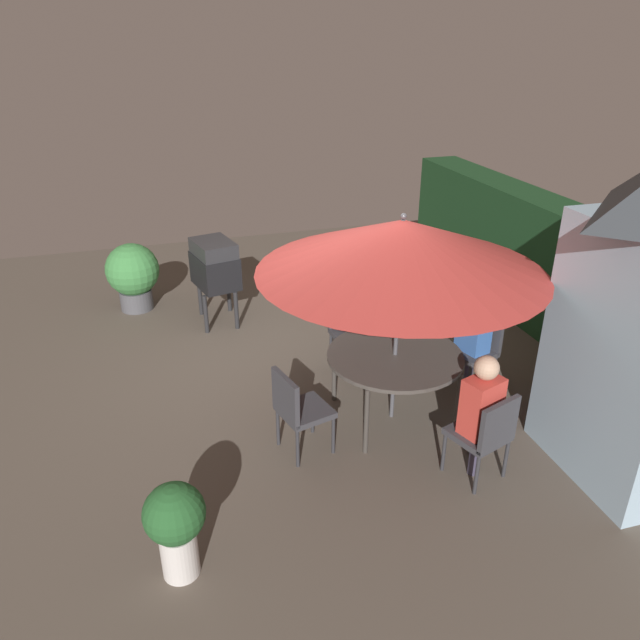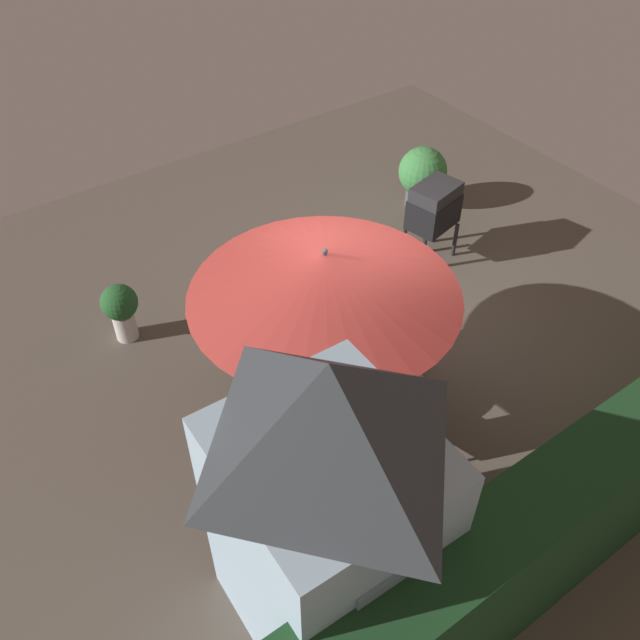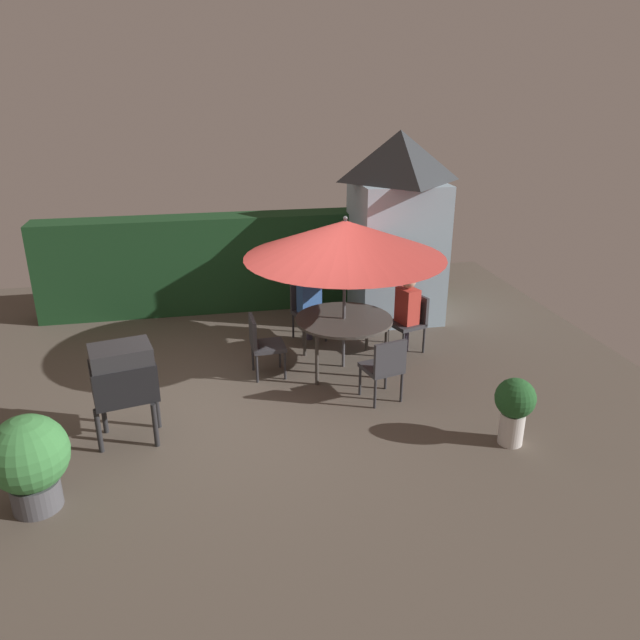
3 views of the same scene
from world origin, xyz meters
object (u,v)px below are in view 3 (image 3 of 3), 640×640
Objects in this scene: chair_far_side at (307,308)px; person_in_blue at (309,294)px; chair_toward_hedge at (262,342)px; chair_toward_house at (385,365)px; bbq_grill at (123,375)px; patio_table at (344,322)px; potted_plant_by_grill at (29,459)px; chair_near_shed at (411,319)px; potted_plant_by_shed at (514,405)px; garden_shed at (396,225)px; person_in_red at (408,304)px; patio_umbrella at (345,239)px.

person_in_blue is at bearing -74.24° from chair_far_side.
chair_toward_house is (1.48, -1.07, 0.00)m from chair_toward_hedge.
bbq_grill reaches higher than chair_far_side.
patio_table is 1.22m from chair_toward_hedge.
bbq_grill is 1.33× the size of chair_toward_hedge.
chair_toward_house is 4.23m from potted_plant_by_grill.
potted_plant_by_grill is 0.80× the size of person_in_blue.
potted_plant_by_shed is at bearing -84.25° from chair_near_shed.
potted_plant_by_shed is (0.05, -4.37, -1.14)m from garden_shed.
chair_far_side is 5.02m from potted_plant_by_grill.
chair_near_shed is at bearing 18.43° from patio_table.
potted_plant_by_grill is (-4.88, -2.92, 0.04)m from chair_near_shed.
garden_shed reaches higher than person_in_blue.
potted_plant_by_grill reaches higher than chair_near_shed.
patio_table is at bearing -125.03° from garden_shed.
chair_toward_hedge is at bearing -124.89° from chair_far_side.
potted_plant_by_shed is 2.78m from person_in_red.
chair_far_side is 1.09× the size of potted_plant_by_shed.
garden_shed is 3.58× the size of chair_toward_house.
chair_far_side is at bearing 116.57° from potted_plant_by_shed.
person_in_red is at bearing 18.43° from patio_umbrella.
chair_toward_hedge is 0.89× the size of potted_plant_by_grill.
patio_table is at bearing 34.25° from potted_plant_by_grill.
patio_umbrella is 2.23× the size of person_in_blue.
patio_table is at bearing 2.87° from chair_toward_hedge.
person_in_red is 1.00× the size of person_in_blue.
chair_toward_hedge is 1.82m from chair_toward_house.
bbq_grill reaches higher than potted_plant_by_shed.
potted_plant_by_grill is 4.98m from person_in_blue.
person_in_red reaches higher than potted_plant_by_grill.
garden_shed is at bearing 82.00° from chair_near_shed.
patio_umbrella is 1.88m from chair_near_shed.
person_in_blue reaches higher than chair_toward_house.
patio_umbrella is at bearing 104.06° from chair_toward_house.
patio_umbrella is 2.35× the size of bbq_grill.
chair_toward_house is (3.20, 0.30, -0.33)m from bbq_grill.
patio_umbrella reaches higher than person_in_blue.
chair_toward_house is at bearing -118.40° from person_in_red.
chair_near_shed is at bearing 18.43° from patio_umbrella.
patio_umbrella is 1.86m from chair_toward_hedge.
chair_toward_house is 1.71m from person_in_red.
patio_table is 1.22m from patio_umbrella.
garden_shed is at bearing 27.55° from person_in_blue.
chair_far_side and chair_toward_house have the same top height.
bbq_grill is at bearing -174.65° from chair_toward_house.
person_in_blue is (2.61, 2.52, -0.06)m from bbq_grill.
chair_far_side reaches higher than patio_table.
patio_table is 1.12× the size of person_in_blue.
garden_shed is 2.10m from person_in_blue.
potted_plant_by_shed is at bearing -63.19° from person_in_blue.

